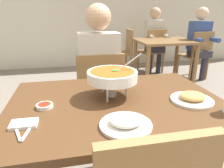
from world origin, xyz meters
The scene contains 16 objects.
dining_table_main centered at (0.00, 0.00, 0.64)m, with size 1.24×0.89×0.75m.
chair_diner_main centered at (0.00, 0.73, 0.51)m, with size 0.44×0.44×0.90m.
diner_main centered at (0.00, 0.76, 0.75)m, with size 0.40×0.45×1.31m.
curry_bowl centered at (-0.01, 0.07, 0.88)m, with size 0.33×0.30×0.26m.
rice_plate centered at (-0.03, -0.28, 0.77)m, with size 0.24×0.24×0.06m.
appetizer_plate centered at (0.42, -0.10, 0.77)m, with size 0.24×0.24×0.06m.
sauce_dish centered at (-0.41, -0.01, 0.76)m, with size 0.09×0.09×0.02m.
napkin_folded centered at (-0.48, -0.18, 0.76)m, with size 0.12×0.08×0.02m, color white.
fork_utensil centered at (-0.50, -0.23, 0.76)m, with size 0.01×0.17×0.01m, color silver.
spoon_utensil centered at (-0.45, -0.23, 0.76)m, with size 0.01×0.17×0.01m, color silver.
dining_table_far centered at (1.43, 2.34, 0.62)m, with size 1.00×0.80×0.75m.
chair_bg_left centered at (2.07, 2.29, 0.51)m, with size 0.49×0.49×0.90m.
chair_bg_middle centered at (1.43, 2.84, 0.51)m, with size 0.50×0.50×0.90m.
chair_bg_right centered at (0.83, 2.93, 0.51)m, with size 0.45×0.45×0.90m.
patron_bg_left centered at (2.07, 2.28, 0.75)m, with size 0.40×0.45×1.31m.
patron_bg_middle centered at (1.46, 2.90, 0.75)m, with size 0.40×0.45×1.31m.
Camera 1 is at (-0.25, -1.06, 1.25)m, focal length 32.58 mm.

